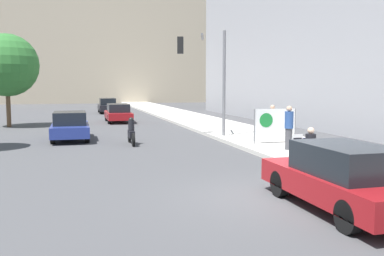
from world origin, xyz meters
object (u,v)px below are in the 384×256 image
(seated_protester, at_px, (311,144))
(car_on_road_nearest, at_px, (70,126))
(motorcycle_on_road, at_px, (131,133))
(traffic_light_pole, at_px, (207,66))
(parked_car_curbside, at_px, (342,178))
(car_on_road_distant, at_px, (107,106))
(jogger_on_sidewalk, at_px, (289,127))
(street_tree_midblock, at_px, (7,65))
(pedestrian_behind, at_px, (272,122))
(protest_banner, at_px, (275,125))
(car_on_road_midblock, at_px, (118,113))

(seated_protester, xyz_separation_m, car_on_road_nearest, (-7.69, 9.85, -0.09))
(seated_protester, bearing_deg, motorcycle_on_road, 131.62)
(seated_protester, height_order, traffic_light_pole, traffic_light_pole)
(parked_car_curbside, bearing_deg, seated_protester, 67.06)
(car_on_road_distant, bearing_deg, jogger_on_sidewalk, -79.57)
(jogger_on_sidewalk, height_order, street_tree_midblock, street_tree_midblock)
(car_on_road_distant, distance_m, motorcycle_on_road, 23.36)
(traffic_light_pole, bearing_deg, jogger_on_sidewalk, -72.98)
(pedestrian_behind, bearing_deg, parked_car_curbside, -43.02)
(car_on_road_distant, bearing_deg, street_tree_midblock, -119.53)
(pedestrian_behind, relative_size, car_on_road_nearest, 0.38)
(pedestrian_behind, height_order, protest_banner, pedestrian_behind)
(pedestrian_behind, distance_m, car_on_road_distant, 25.56)
(parked_car_curbside, distance_m, motorcycle_on_road, 12.18)
(car_on_road_nearest, xyz_separation_m, street_tree_midblock, (-3.97, 8.04, 3.32))
(car_on_road_nearest, bearing_deg, street_tree_midblock, 116.28)
(traffic_light_pole, bearing_deg, pedestrian_behind, -47.76)
(traffic_light_pole, bearing_deg, car_on_road_midblock, 106.85)
(car_on_road_distant, xyz_separation_m, motorcycle_on_road, (-0.58, -23.35, -0.19))
(jogger_on_sidewalk, relative_size, car_on_road_distant, 0.40)
(jogger_on_sidewalk, xyz_separation_m, car_on_road_nearest, (-8.44, 6.88, -0.36))
(motorcycle_on_road, bearing_deg, traffic_light_pole, 15.12)
(car_on_road_nearest, relative_size, car_on_road_distant, 1.00)
(jogger_on_sidewalk, xyz_separation_m, street_tree_midblock, (-12.41, 14.92, 2.97))
(jogger_on_sidewalk, xyz_separation_m, traffic_light_pole, (-1.69, 5.53, 2.65))
(parked_car_curbside, xyz_separation_m, car_on_road_distant, (-2.51, 35.13, 0.01))
(seated_protester, xyz_separation_m, protest_banner, (1.10, 4.93, 0.18))
(traffic_light_pole, distance_m, parked_car_curbside, 13.23)
(motorcycle_on_road, bearing_deg, protest_banner, -22.42)
(protest_banner, bearing_deg, car_on_road_nearest, 150.75)
(traffic_light_pole, bearing_deg, motorcycle_on_road, -164.88)
(traffic_light_pole, height_order, car_on_road_distant, traffic_light_pole)
(street_tree_midblock, bearing_deg, motorcycle_on_road, -57.31)
(seated_protester, xyz_separation_m, parked_car_curbside, (-1.85, -4.36, -0.08))
(jogger_on_sidewalk, height_order, car_on_road_nearest, jogger_on_sidewalk)
(car_on_road_nearest, height_order, street_tree_midblock, street_tree_midblock)
(motorcycle_on_road, bearing_deg, parked_car_curbside, -75.30)
(street_tree_midblock, bearing_deg, car_on_road_midblock, 14.57)
(parked_car_curbside, bearing_deg, traffic_light_pole, 85.95)
(jogger_on_sidewalk, height_order, motorcycle_on_road, jogger_on_sidewalk)
(car_on_road_distant, bearing_deg, car_on_road_midblock, -89.97)
(parked_car_curbside, distance_m, car_on_road_nearest, 15.36)
(seated_protester, distance_m, motorcycle_on_road, 8.92)
(traffic_light_pole, height_order, street_tree_midblock, street_tree_midblock)
(pedestrian_behind, xyz_separation_m, street_tree_midblock, (-13.10, 12.01, 3.02))
(jogger_on_sidewalk, bearing_deg, protest_banner, -137.98)
(parked_car_curbside, xyz_separation_m, car_on_road_midblock, (-2.51, 24.15, -0.04))
(protest_banner, distance_m, traffic_light_pole, 4.94)
(car_on_road_midblock, xyz_separation_m, motorcycle_on_road, (-0.58, -12.37, -0.15))
(pedestrian_behind, height_order, car_on_road_distant, pedestrian_behind)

